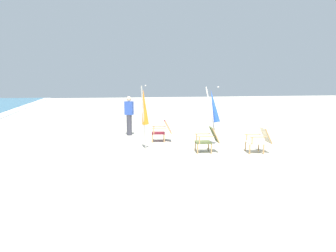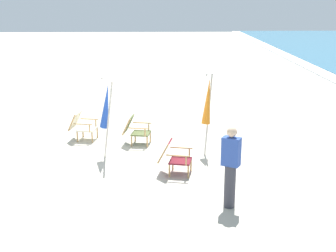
% 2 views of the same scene
% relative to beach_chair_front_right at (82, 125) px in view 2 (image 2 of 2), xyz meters
% --- Properties ---
extents(ground_plane, '(80.00, 80.00, 0.00)m').
position_rel_beach_chair_front_right_xyz_m(ground_plane, '(1.72, 1.61, -0.43)').
color(ground_plane, '#B7AF9E').
extents(beach_chair_front_right, '(0.70, 0.82, 0.80)m').
position_rel_beach_chair_front_right_xyz_m(beach_chair_front_right, '(0.00, 0.00, 0.00)').
color(beach_chair_front_right, beige).
rests_on(beach_chair_front_right, ground).
extents(beach_chair_far_center, '(0.71, 0.84, 0.79)m').
position_rel_beach_chair_front_right_xyz_m(beach_chair_far_center, '(2.67, 2.50, -0.00)').
color(beach_chair_far_center, maroon).
rests_on(beach_chair_far_center, ground).
extents(beach_chair_mid_center, '(0.69, 0.81, 0.80)m').
position_rel_beach_chair_front_right_xyz_m(beach_chair_mid_center, '(0.45, 1.54, -0.00)').
color(beach_chair_mid_center, '#515B33').
rests_on(beach_chair_mid_center, ground).
extents(umbrella_furled_orange, '(0.40, 0.40, 2.12)m').
position_rel_beach_chair_front_right_xyz_m(umbrella_furled_orange, '(1.34, 3.42, 0.96)').
color(umbrella_furled_orange, '#B7B2A8').
rests_on(umbrella_furled_orange, ground).
extents(umbrella_furled_blue, '(0.59, 0.46, 2.07)m').
position_rel_beach_chair_front_right_xyz_m(umbrella_furled_blue, '(1.65, 0.89, 0.93)').
color(umbrella_furled_blue, '#B7B2A8').
rests_on(umbrella_furled_blue, ground).
extents(person_near_chairs, '(0.34, 0.39, 1.63)m').
position_rel_beach_chair_front_right_xyz_m(person_near_chairs, '(4.46, 3.53, 0.41)').
color(person_near_chairs, '#383842').
rests_on(person_near_chairs, ground).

